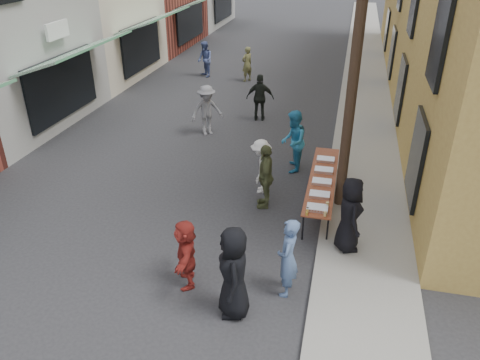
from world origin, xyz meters
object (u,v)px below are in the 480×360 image
at_px(utility_pole_near, 358,36).
at_px(guest_front_c, 293,142).
at_px(catering_tray_sausage, 317,208).
at_px(guest_front_a, 234,273).
at_px(server, 350,215).
at_px(serving_table, 322,179).

height_order(utility_pole_near, guest_front_c, utility_pole_near).
distance_m(catering_tray_sausage, guest_front_c, 3.59).
xyz_separation_m(guest_front_a, server, (2.05, 2.51, 0.04)).
height_order(serving_table, guest_front_c, guest_front_c).
relative_size(utility_pole_near, guest_front_c, 4.67).
bearing_deg(server, catering_tray_sausage, 41.88).
height_order(catering_tray_sausage, guest_front_a, guest_front_a).
bearing_deg(utility_pole_near, catering_tray_sausage, -107.73).
bearing_deg(serving_table, guest_front_c, 120.31).
xyz_separation_m(utility_pole_near, serving_table, (-0.50, 0.09, -3.79)).
height_order(catering_tray_sausage, server, server).
distance_m(serving_table, guest_front_a, 4.80).
bearing_deg(catering_tray_sausage, server, -31.78).
relative_size(utility_pole_near, guest_front_a, 4.69).
xyz_separation_m(catering_tray_sausage, guest_front_c, (-1.04, 3.43, 0.17)).
height_order(utility_pole_near, guest_front_a, utility_pole_near).
xyz_separation_m(serving_table, guest_front_a, (-1.31, -4.61, 0.25)).
distance_m(serving_table, guest_front_c, 2.08).
bearing_deg(catering_tray_sausage, guest_front_c, 106.89).
height_order(guest_front_a, guest_front_c, guest_front_c).
xyz_separation_m(utility_pole_near, server, (0.24, -2.02, -3.50)).
relative_size(guest_front_c, server, 1.07).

